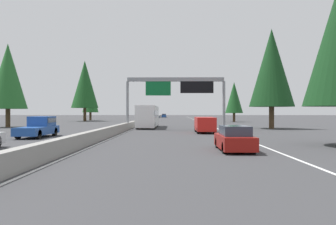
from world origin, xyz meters
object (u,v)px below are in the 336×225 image
Objects in this scene: sedan_distant_a at (234,139)px; sedan_near_right at (164,116)px; conifer_left_far at (90,98)px; minivan_far_center at (205,124)px; sign_gantry_overhead at (177,88)px; conifer_right_near at (272,68)px; conifer_left_mid at (85,84)px; conifer_left_near at (8,76)px; bus_far_right at (148,116)px; conifer_right_mid at (234,98)px; oncoming_near at (39,127)px.

sedan_distant_a and sedan_near_right have the same top height.
conifer_left_far is (-41.57, 18.38, 5.20)m from sedan_near_right.
conifer_left_far reaches higher than minivan_far_center.
sign_gantry_overhead is 2.88× the size of sedan_distant_a.
conifer_right_near is 48.07m from conifer_left_mid.
sedan_near_right is (108.66, 7.41, 0.00)m from sedan_distant_a.
minivan_far_center is (-6.16, -2.97, -4.35)m from sign_gantry_overhead.
conifer_right_near is 1.09× the size of conifer_left_near.
conifer_right_mid is (27.26, -17.41, 3.78)m from bus_far_right.
sign_gantry_overhead reaches higher than minivan_far_center.
oncoming_near is 0.45× the size of conifer_left_near.
minivan_far_center is 13.59m from bus_far_right.
bus_far_right is at bearing -179.90° from sedan_near_right.
sedan_near_right is at bearing -19.22° from conifer_left_mid.
conifer_left_mid is (3.43, 35.05, 3.36)m from conifer_right_mid.
conifer_right_near is at bearing -95.24° from conifer_left_near.
sign_gantry_overhead is at bearing -142.77° from bus_far_right.
bus_far_right is 1.19× the size of conifer_left_far.
minivan_far_center is at bearing -175.54° from sedan_near_right.
bus_far_right reaches higher than sedan_distant_a.
conifer_left_mid reaches higher than oncoming_near.
conifer_right_mid reaches higher than sedan_near_right.
conifer_left_near is (-80.13, 20.72, 6.86)m from sedan_near_right.
sign_gantry_overhead is at bearing 134.21° from oncoming_near.
sedan_near_right is 53.81m from conifer_left_mid.
oncoming_near is (10.08, 15.77, 0.23)m from sedan_distant_a.
bus_far_right reaches higher than sedan_near_right.
conifer_right_near is 30.08m from conifer_right_mid.
sedan_distant_a is 0.38× the size of bus_far_right.
conifer_right_near is 1.49× the size of conifer_right_mid.
sedan_near_right is 0.49× the size of conifer_right_mid.
bus_far_right is 2.61× the size of sedan_near_right.
minivan_far_center is 31.25m from conifer_left_near.
conifer_left_mid reaches higher than sedan_distant_a.
sedan_near_right is 0.79× the size of oncoming_near.
sedan_distant_a is (-22.34, -3.16, -4.61)m from sign_gantry_overhead.
conifer_right_near is at bearing -47.99° from minivan_far_center.
conifer_right_near reaches higher than sign_gantry_overhead.
bus_far_right is 43.68m from conifer_left_far.
conifer_right_mid is (32.67, -13.30, 0.20)m from sign_gantry_overhead.
conifer_right_near reaches higher than conifer_left_near.
sedan_near_right is at bearing 0.10° from bus_far_right.
conifer_left_near is at bearing 66.15° from minivan_far_center.
conifer_right_near is 0.93× the size of conifer_left_mid.
conifer_right_mid reaches higher than sedan_distant_a.
bus_far_right is at bearing 147.44° from conifer_right_mid.
minivan_far_center is 0.40× the size of conifer_left_near.
bus_far_right reaches higher than minivan_far_center.
sedan_near_right is (86.32, 4.25, -4.61)m from sign_gantry_overhead.
sedan_near_right is at bearing 2.82° from sign_gantry_overhead.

